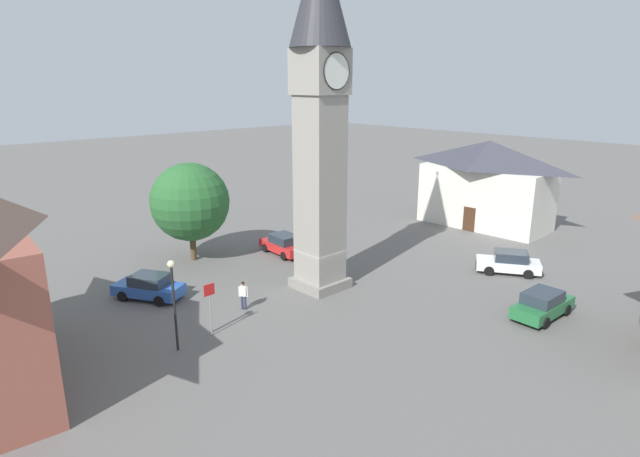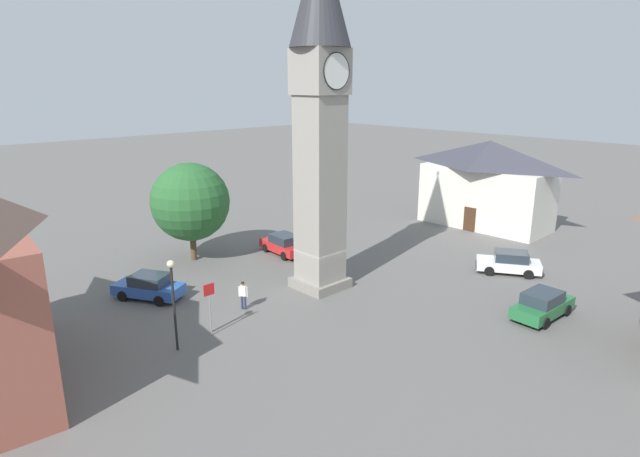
{
  "view_description": "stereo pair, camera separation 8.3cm",
  "coord_description": "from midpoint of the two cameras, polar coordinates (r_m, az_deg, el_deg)",
  "views": [
    {
      "loc": [
        -21.03,
        -22.29,
        12.48
      ],
      "look_at": [
        0.0,
        0.0,
        3.83
      ],
      "focal_mm": 29.2,
      "sensor_mm": 36.0,
      "label": 1
    },
    {
      "loc": [
        -20.97,
        -22.35,
        12.48
      ],
      "look_at": [
        0.0,
        0.0,
        3.83
      ],
      "focal_mm": 29.2,
      "sensor_mm": 36.0,
      "label": 2
    }
  ],
  "objects": [
    {
      "name": "ground_plane",
      "position": [
        33.09,
        0.07,
        -6.4
      ],
      "size": [
        200.0,
        200.0,
        0.0
      ],
      "primitive_type": "plane",
      "color": "#605E5B"
    },
    {
      "name": "clock_tower",
      "position": [
        30.65,
        0.08,
        15.08
      ],
      "size": [
        3.51,
        3.51,
        20.71
      ],
      "color": "gray",
      "rests_on": "ground"
    },
    {
      "name": "car_blue_kerb",
      "position": [
        32.72,
        -18.18,
        -6.05
      ],
      "size": [
        3.55,
        4.41,
        1.53
      ],
      "color": "#2D5BB7",
      "rests_on": "ground"
    },
    {
      "name": "car_silver_kerb",
      "position": [
        31.19,
        23.28,
        -7.67
      ],
      "size": [
        4.2,
        1.96,
        1.53
      ],
      "color": "#236B38",
      "rests_on": "ground"
    },
    {
      "name": "car_red_corner",
      "position": [
        39.06,
        -3.94,
        -1.73
      ],
      "size": [
        2.05,
        4.25,
        1.53
      ],
      "color": "red",
      "rests_on": "ground"
    },
    {
      "name": "car_white_side",
      "position": [
        37.35,
        20.06,
        -3.52
      ],
      "size": [
        3.62,
        4.39,
        1.53
      ],
      "color": "white",
      "rests_on": "ground"
    },
    {
      "name": "pedestrian",
      "position": [
        29.9,
        -8.34,
        -6.97
      ],
      "size": [
        0.39,
        0.47,
        1.69
      ],
      "color": "#2D3351",
      "rests_on": "ground"
    },
    {
      "name": "tree",
      "position": [
        37.94,
        -13.96,
        2.84
      ],
      "size": [
        5.55,
        5.55,
        7.08
      ],
      "color": "brown",
      "rests_on": "ground"
    },
    {
      "name": "building_terrace_right",
      "position": [
        48.35,
        17.88,
        4.75
      ],
      "size": [
        5.63,
        11.44,
        7.6
      ],
      "color": "silver",
      "rests_on": "ground"
    },
    {
      "name": "lamp_post",
      "position": [
        25.43,
        -15.74,
        -6.51
      ],
      "size": [
        0.36,
        0.36,
        4.57
      ],
      "color": "black",
      "rests_on": "ground"
    },
    {
      "name": "road_sign",
      "position": [
        26.91,
        -11.93,
        -7.76
      ],
      "size": [
        0.6,
        0.07,
        2.8
      ],
      "color": "gray",
      "rests_on": "ground"
    }
  ]
}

